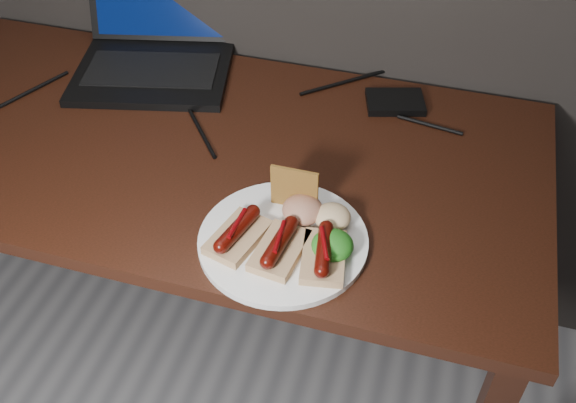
# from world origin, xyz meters

# --- Properties ---
(desk) EXTENTS (1.40, 0.70, 0.75)m
(desk) POSITION_xyz_m (0.00, 1.38, 0.66)
(desk) COLOR #34140D
(desk) RESTS_ON ground
(laptop) EXTENTS (0.42, 0.43, 0.25)m
(laptop) POSITION_xyz_m (-0.21, 1.65, 0.80)
(laptop) COLOR black
(laptop) RESTS_ON desk
(hard_drive) EXTENTS (0.14, 0.12, 0.02)m
(hard_drive) POSITION_xyz_m (0.36, 1.63, 0.76)
(hard_drive) COLOR black
(hard_drive) RESTS_ON desk
(desk_cables) EXTENTS (0.98, 0.42, 0.01)m
(desk_cables) POSITION_xyz_m (0.04, 1.53, 0.75)
(desk_cables) COLOR black
(desk_cables) RESTS_ON desk
(plate) EXTENTS (0.29, 0.29, 0.01)m
(plate) POSITION_xyz_m (0.25, 1.17, 0.76)
(plate) COLOR white
(plate) RESTS_ON desk
(bread_sausage_left) EXTENTS (0.10, 0.13, 0.04)m
(bread_sausage_left) POSITION_xyz_m (0.18, 1.14, 0.78)
(bread_sausage_left) COLOR tan
(bread_sausage_left) RESTS_ON plate
(bread_sausage_center) EXTENTS (0.08, 0.12, 0.04)m
(bread_sausage_center) POSITION_xyz_m (0.26, 1.13, 0.78)
(bread_sausage_center) COLOR tan
(bread_sausage_center) RESTS_ON plate
(bread_sausage_right) EXTENTS (0.09, 0.13, 0.04)m
(bread_sausage_right) POSITION_xyz_m (0.33, 1.14, 0.78)
(bread_sausage_right) COLOR tan
(bread_sausage_right) RESTS_ON plate
(crispbread) EXTENTS (0.09, 0.01, 0.08)m
(crispbread) POSITION_xyz_m (0.25, 1.25, 0.80)
(crispbread) COLOR #A4742D
(crispbread) RESTS_ON plate
(salad_greens) EXTENTS (0.07, 0.07, 0.04)m
(salad_greens) POSITION_xyz_m (0.34, 1.16, 0.78)
(salad_greens) COLOR #1E5E12
(salad_greens) RESTS_ON plate
(salsa_mound) EXTENTS (0.07, 0.07, 0.04)m
(salsa_mound) POSITION_xyz_m (0.27, 1.22, 0.78)
(salsa_mound) COLOR maroon
(salsa_mound) RESTS_ON plate
(coleslaw_mound) EXTENTS (0.06, 0.06, 0.04)m
(coleslaw_mound) POSITION_xyz_m (0.32, 1.22, 0.78)
(coleslaw_mound) COLOR beige
(coleslaw_mound) RESTS_ON plate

